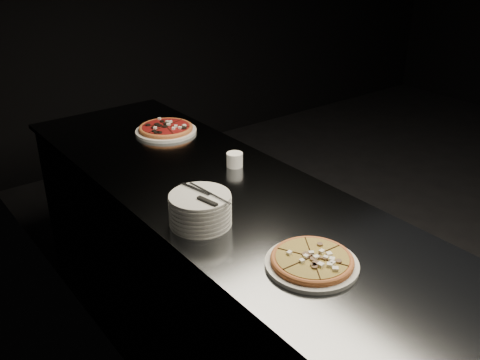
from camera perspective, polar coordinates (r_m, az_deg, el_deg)
floor at (r=4.04m, az=23.64°, el=-4.26°), size 5.00×5.00×0.00m
wall_left at (r=1.78m, az=-12.16°, el=9.68°), size 0.02×5.00×2.80m
counter at (r=2.37m, az=-1.87°, el=-10.88°), size 0.74×2.44×0.92m
pizza_mushroom at (r=1.68m, az=7.68°, el=-8.57°), size 0.29×0.29×0.03m
pizza_tomato at (r=2.73m, az=-7.90°, el=5.41°), size 0.34×0.34×0.04m
plate_stack at (r=1.87m, az=-4.26°, el=-3.16°), size 0.22×0.22×0.11m
cutlery at (r=1.83m, az=-3.81°, el=-1.65°), size 0.08×0.23×0.01m
ramekin at (r=2.31m, az=-0.57°, el=2.22°), size 0.07×0.07×0.06m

